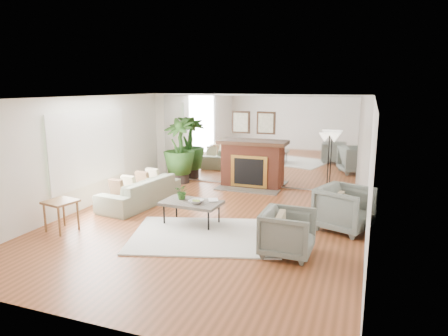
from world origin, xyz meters
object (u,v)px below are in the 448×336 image
at_px(armchair_back, 345,209).
at_px(side_table, 61,206).
at_px(sofa, 140,191).
at_px(fireplace, 251,164).
at_px(armchair_front, 288,233).
at_px(potted_ficus, 179,148).
at_px(coffee_table, 191,203).
at_px(floor_lamp, 329,143).

bearing_deg(armchair_back, side_table, 131.81).
xyz_separation_m(sofa, armchair_back, (4.56, -0.12, 0.11)).
relative_size(fireplace, sofa, 0.95).
distance_m(armchair_back, armchair_front, 1.71).
distance_m(fireplace, sofa, 3.13).
distance_m(sofa, side_table, 2.07).
height_order(armchair_back, potted_ficus, potted_ficus).
xyz_separation_m(coffee_table, armchair_front, (2.09, -0.81, -0.05)).
relative_size(sofa, armchair_back, 2.30).
distance_m(fireplace, potted_ficus, 2.09).
xyz_separation_m(fireplace, side_table, (-2.44, -4.43, -0.16)).
distance_m(armchair_back, floor_lamp, 2.61).
bearing_deg(side_table, coffee_table, 28.77).
height_order(sofa, armchair_front, armchair_front).
bearing_deg(potted_ficus, floor_lamp, 0.00).
relative_size(coffee_table, sofa, 0.56).
relative_size(fireplace, armchair_front, 2.47).
relative_size(armchair_back, floor_lamp, 0.59).
bearing_deg(coffee_table, sofa, 153.98).
height_order(sofa, armchair_back, armchair_back).
bearing_deg(armchair_front, armchair_back, -26.63).
distance_m(coffee_table, armchair_back, 2.96).
bearing_deg(floor_lamp, armchair_front, -93.36).
xyz_separation_m(armchair_back, potted_ficus, (-4.66, 2.37, 0.57)).
distance_m(coffee_table, side_table, 2.47).
bearing_deg(side_table, sofa, 76.45).
distance_m(armchair_back, potted_ficus, 5.26).
height_order(armchair_back, floor_lamp, floor_lamp).
distance_m(armchair_front, floor_lamp, 4.01).
bearing_deg(fireplace, armchair_front, -65.92).
bearing_deg(sofa, side_table, -6.57).
bearing_deg(sofa, armchair_back, 95.53).
bearing_deg(armchair_back, sofa, 109.78).
height_order(armchair_back, armchair_front, armchair_back).
xyz_separation_m(coffee_table, sofa, (-1.68, 0.82, -0.12)).
bearing_deg(armchair_back, potted_ficus, 84.24).
xyz_separation_m(coffee_table, side_table, (-2.16, -1.19, 0.07)).
bearing_deg(fireplace, side_table, -118.90).
bearing_deg(fireplace, floor_lamp, -4.47).
bearing_deg(armchair_front, floor_lamp, -2.29).
bearing_deg(potted_ficus, armchair_front, -45.13).
relative_size(armchair_front, side_table, 1.35).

